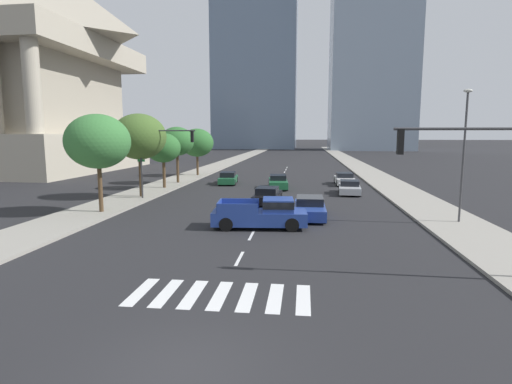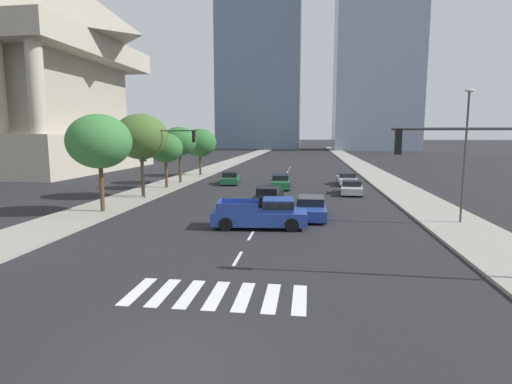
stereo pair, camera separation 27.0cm
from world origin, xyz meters
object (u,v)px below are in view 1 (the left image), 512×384
sedan_green_4 (278,182)px  street_lamp_east (464,146)px  traffic_signal_near (478,168)px  street_tree_third (163,148)px  sedan_green_2 (228,178)px  street_tree_fourth (177,141)px  sedan_black_0 (268,196)px  traffic_signal_far (161,149)px  street_tree_nearest (98,142)px  street_tree_fifth (197,143)px  street_tree_second (139,137)px  pickup_truck (264,214)px  sedan_blue_3 (310,208)px  sedan_white_5 (344,179)px  sedan_silver_1 (349,188)px

sedan_green_4 → street_lamp_east: 19.10m
traffic_signal_near → street_tree_third: traffic_signal_near is taller
sedan_green_2 → street_tree_fourth: bearing=91.3°
sedan_black_0 → traffic_signal_far: (-8.48, 0.68, 3.52)m
sedan_black_0 → street_tree_nearest: street_tree_nearest is taller
street_tree_fourth → street_tree_fifth: street_tree_fourth is taller
street_tree_nearest → street_tree_second: 6.72m
sedan_green_4 → street_tree_nearest: size_ratio=0.76×
pickup_truck → traffic_signal_far: 13.02m
traffic_signal_near → street_tree_third: bearing=-49.2°
traffic_signal_near → street_tree_nearest: bearing=-27.5°
sedan_blue_3 → street_tree_fifth: 28.03m
sedan_green_4 → street_tree_nearest: bearing=-42.6°
traffic_signal_near → sedan_white_5: bearing=-86.3°
street_lamp_east → street_tree_fifth: bearing=131.6°
street_tree_fifth → street_tree_second: bearing=-90.0°
sedan_black_0 → street_tree_second: (-10.56, 1.43, 4.43)m
street_tree_second → traffic_signal_near: bearing=-41.0°
traffic_signal_near → street_tree_second: size_ratio=0.84×
sedan_green_4 → sedan_black_0: bearing=-6.8°
sedan_green_2 → street_tree_nearest: (-5.31, -17.14, 4.16)m
street_tree_second → street_tree_nearest: bearing=-90.0°
sedan_white_5 → street_tree_nearest: size_ratio=0.71×
sedan_green_4 → street_lamp_east: size_ratio=0.64×
traffic_signal_near → sedan_black_0: bearing=-60.3°
sedan_black_0 → street_tree_fifth: 22.35m
sedan_white_5 → street_tree_third: street_tree_third is taller
street_tree_fifth → pickup_truck: bearing=-68.0°
street_lamp_east → street_tree_third: (-22.33, 12.85, -0.61)m
traffic_signal_far → street_tree_nearest: 6.34m
sedan_black_0 → street_tree_fourth: size_ratio=0.77×
sedan_green_2 → sedan_white_5: size_ratio=1.02×
traffic_signal_far → street_lamp_east: bearing=-17.8°
sedan_green_4 → sedan_silver_1: bearing=60.2°
pickup_truck → traffic_signal_far: traffic_signal_far is taller
traffic_signal_near → traffic_signal_far: (-17.24, 16.02, 0.05)m
street_lamp_east → street_tree_third: 25.77m
street_tree_fourth → street_tree_fifth: 8.09m
pickup_truck → traffic_signal_near: traffic_signal_near is taller
sedan_silver_1 → traffic_signal_near: bearing=9.8°
traffic_signal_near → street_tree_fourth: size_ratio=0.97×
sedan_silver_1 → sedan_white_5: size_ratio=0.97×
street_tree_second → street_tree_fifth: (0.00, 17.94, -0.84)m
street_tree_third → street_tree_fifth: bearing=90.0°
sedan_white_5 → street_tree_second: bearing=-57.9°
pickup_truck → street_lamp_east: bearing=7.0°
sedan_blue_3 → sedan_green_4: (-2.88, 13.72, 0.01)m
sedan_black_0 → street_tree_fourth: bearing=46.4°
sedan_green_4 → street_tree_nearest: (-10.79, -14.17, 4.14)m
pickup_truck → street_tree_fourth: street_tree_fourth is taller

